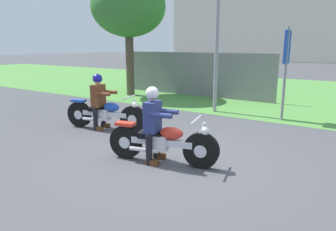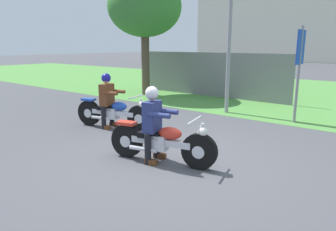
{
  "view_description": "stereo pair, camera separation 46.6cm",
  "coord_description": "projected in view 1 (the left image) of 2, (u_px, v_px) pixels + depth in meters",
  "views": [
    {
      "loc": [
        3.05,
        -4.67,
        2.12
      ],
      "look_at": [
        -0.03,
        -0.01,
        0.85
      ],
      "focal_mm": 33.42,
      "sensor_mm": 36.0,
      "label": 1
    },
    {
      "loc": [
        3.43,
        -4.39,
        2.12
      ],
      "look_at": [
        -0.03,
        -0.01,
        0.85
      ],
      "focal_mm": 33.42,
      "sensor_mm": 36.0,
      "label": 2
    }
  ],
  "objects": [
    {
      "name": "grass_verge",
      "position": [
        291.0,
        93.0,
        13.99
      ],
      "size": [
        60.0,
        12.0,
        0.01
      ],
      "primitive_type": "cube",
      "color": "#549342",
      "rests_on": "ground"
    },
    {
      "name": "motorcycle_follow",
      "position": [
        105.0,
        114.0,
        7.9
      ],
      "size": [
        2.19,
        0.81,
        0.89
      ],
      "rotation": [
        0.0,
        0.0,
        0.24
      ],
      "color": "black",
      "rests_on": "ground"
    },
    {
      "name": "fence_segment",
      "position": [
        193.0,
        74.0,
        13.14
      ],
      "size": [
        7.0,
        0.06,
        1.8
      ],
      "primitive_type": "cube",
      "color": "slate",
      "rests_on": "ground"
    },
    {
      "name": "ground",
      "position": [
        170.0,
        159.0,
        5.91
      ],
      "size": [
        120.0,
        120.0,
        0.0
      ],
      "primitive_type": "plane",
      "color": "#4C4C51"
    },
    {
      "name": "rider_follow",
      "position": [
        99.0,
        97.0,
        7.86
      ],
      "size": [
        0.62,
        0.55,
        1.41
      ],
      "rotation": [
        0.0,
        0.0,
        0.24
      ],
      "color": "black",
      "rests_on": "ground"
    },
    {
      "name": "sign_banner",
      "position": [
        286.0,
        59.0,
        8.6
      ],
      "size": [
        0.08,
        0.6,
        2.6
      ],
      "color": "gray",
      "rests_on": "ground"
    },
    {
      "name": "tree_roadside",
      "position": [
        128.0,
        7.0,
        12.66
      ],
      "size": [
        3.03,
        3.03,
        4.83
      ],
      "color": "brown",
      "rests_on": "ground"
    },
    {
      "name": "motorcycle_lead",
      "position": [
        162.0,
        142.0,
        5.66
      ],
      "size": [
        2.07,
        0.78,
        0.88
      ],
      "rotation": [
        0.0,
        0.0,
        0.24
      ],
      "color": "black",
      "rests_on": "ground"
    },
    {
      "name": "rider_lead",
      "position": [
        153.0,
        119.0,
        5.62
      ],
      "size": [
        0.62,
        0.55,
        1.4
      ],
      "rotation": [
        0.0,
        0.0,
        0.24
      ],
      "color": "black",
      "rests_on": "ground"
    }
  ]
}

